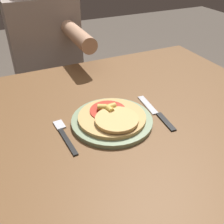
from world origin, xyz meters
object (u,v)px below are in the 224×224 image
person_diner (48,58)px  pizza (113,117)px  knife (156,113)px  dining_table (118,140)px  plate (112,121)px  fork (64,134)px

person_diner → pizza: bearing=-87.4°
person_diner → knife: bearing=-76.2°
dining_table → knife: bearing=-21.3°
plate → knife: bearing=-5.5°
plate → person_diner: person_diner is taller
dining_table → plate: (-0.04, -0.03, 0.12)m
plate → knife: size_ratio=1.16×
fork → knife: size_ratio=0.80×
person_diner → fork: bearing=-99.1°
pizza → fork: size_ratio=1.21×
pizza → knife: 0.16m
plate → person_diner: 0.76m
pizza → person_diner: person_diner is taller
dining_table → fork: bearing=-171.6°
dining_table → plate: bearing=-140.3°
pizza → fork: bearing=177.3°
fork → plate: bearing=-1.0°
plate → pizza: bearing=-90.9°
knife → plate: bearing=174.5°
fork → person_diner: person_diner is taller
pizza → fork: pizza is taller
person_diner → plate: bearing=-87.4°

